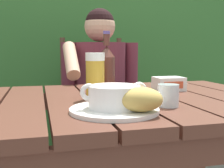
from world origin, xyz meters
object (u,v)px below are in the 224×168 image
(person_eating, at_px, (101,87))
(beer_glass, at_px, (95,76))
(serving_plate, at_px, (114,110))
(chair_near_diner, at_px, (96,112))
(bread_roll, at_px, (141,99))
(soup_bowl, at_px, (114,96))
(beer_bottle, at_px, (107,69))
(butter_tub, at_px, (169,84))
(table_knife, at_px, (149,104))
(water_glass_small, at_px, (168,95))

(person_eating, xyz_separation_m, beer_glass, (-0.17, -0.68, 0.14))
(serving_plate, distance_m, beer_glass, 0.24)
(chair_near_diner, xyz_separation_m, bread_roll, (-0.10, -1.17, 0.30))
(soup_bowl, bearing_deg, beer_bottle, 80.67)
(beer_glass, height_order, butter_tub, beer_glass)
(beer_glass, height_order, beer_bottle, beer_bottle)
(butter_tub, relative_size, table_knife, 0.78)
(beer_bottle, xyz_separation_m, table_knife, (0.09, -0.23, -0.10))
(table_knife, bearing_deg, water_glass_small, -37.49)
(serving_plate, height_order, soup_bowl, soup_bowl)
(beer_glass, xyz_separation_m, beer_bottle, (0.06, 0.08, 0.02))
(water_glass_small, relative_size, table_knife, 0.44)
(person_eating, distance_m, beer_bottle, 0.63)
(table_knife, bearing_deg, chair_near_diner, 88.64)
(person_eating, distance_m, table_knife, 0.83)
(chair_near_diner, bearing_deg, butter_tub, -76.05)
(bread_roll, bearing_deg, chair_near_diner, 84.90)
(person_eating, relative_size, serving_plate, 4.47)
(butter_tub, bearing_deg, serving_plate, -134.24)
(bread_roll, distance_m, beer_glass, 0.30)
(chair_near_diner, height_order, soup_bowl, chair_near_diner)
(bread_roll, bearing_deg, water_glass_small, 37.22)
(butter_tub, bearing_deg, beer_glass, -159.83)
(beer_glass, relative_size, beer_bottle, 0.67)
(person_eating, height_order, beer_glass, person_eating)
(chair_near_diner, xyz_separation_m, soup_bowl, (-0.16, -1.10, 0.30))
(beer_glass, bearing_deg, soup_bowl, -86.86)
(table_knife, bearing_deg, beer_glass, 134.33)
(table_knife, bearing_deg, serving_plate, -152.45)
(chair_near_diner, relative_size, water_glass_small, 14.05)
(serving_plate, bearing_deg, beer_glass, 93.14)
(beer_bottle, distance_m, table_knife, 0.26)
(beer_bottle, bearing_deg, chair_near_diner, 82.05)
(person_eating, xyz_separation_m, serving_plate, (-0.16, -0.90, 0.06))
(person_eating, distance_m, serving_plate, 0.92)
(serving_plate, bearing_deg, chair_near_diner, 81.67)
(person_eating, distance_m, bread_roll, 0.98)
(bread_roll, distance_m, water_glass_small, 0.16)
(person_eating, height_order, serving_plate, person_eating)
(person_eating, height_order, soup_bowl, person_eating)
(person_eating, distance_m, butter_tub, 0.58)
(chair_near_diner, xyz_separation_m, beer_glass, (-0.17, -0.88, 0.34))
(serving_plate, relative_size, beer_bottle, 1.04)
(water_glass_small, xyz_separation_m, butter_tub, (0.16, 0.32, -0.01))
(soup_bowl, distance_m, water_glass_small, 0.19)
(person_eating, relative_size, soup_bowl, 5.84)
(chair_near_diner, relative_size, beer_bottle, 3.98)
(water_glass_small, bearing_deg, chair_near_diner, 91.41)
(chair_near_diner, bearing_deg, serving_plate, -98.33)
(beer_bottle, xyz_separation_m, butter_tub, (0.30, 0.06, -0.07))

